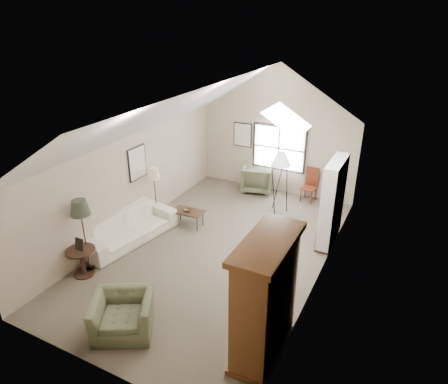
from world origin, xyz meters
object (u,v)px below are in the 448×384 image
at_px(armchair_near, 123,314).
at_px(armchair_far, 257,178).
at_px(side_table, 82,262).
at_px(side_chair, 309,185).
at_px(armoire, 265,299).
at_px(coffee_table, 188,218).
at_px(sofa, 128,227).

distance_m(armchair_near, armchair_far, 6.83).
xyz_separation_m(armchair_near, side_table, (-1.91, 0.92, -0.04)).
height_order(side_table, side_chair, side_chair).
height_order(armchair_far, side_chair, side_chair).
bearing_deg(armoire, side_chair, 99.00).
bearing_deg(armchair_far, side_table, 59.45).
height_order(armoire, armchair_near, armoire).
bearing_deg(side_table, coffee_table, 72.63).
xyz_separation_m(side_table, side_chair, (3.39, 5.91, 0.20)).
distance_m(armoire, armchair_far, 6.69).
bearing_deg(armchair_far, coffee_table, 60.79).
distance_m(side_table, side_chair, 6.81).
height_order(armchair_near, coffee_table, armchair_near).
bearing_deg(armoire, armchair_near, -163.41).
distance_m(armchair_near, coffee_table, 3.99).
height_order(sofa, side_table, sofa).
relative_size(armoire, coffee_table, 2.58).
bearing_deg(armchair_far, armoire, 99.03).
relative_size(coffee_table, side_table, 1.34).
bearing_deg(armchair_far, side_chair, 165.49).
height_order(armchair_near, side_table, armchair_near).
bearing_deg(side_table, armchair_far, 73.96).
bearing_deg(side_chair, armchair_far, -173.13).
xyz_separation_m(armoire, side_table, (-4.36, 0.19, -0.78)).
distance_m(armchair_near, side_chair, 6.99).
xyz_separation_m(armchair_near, coffee_table, (-0.99, 3.86, -0.14)).
bearing_deg(armoire, sofa, 157.74).
relative_size(armoire, armchair_near, 2.02).
relative_size(armchair_near, side_chair, 1.05).
bearing_deg(sofa, armchair_near, -132.35).
relative_size(sofa, side_chair, 2.45).
height_order(armoire, armchair_far, armoire).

